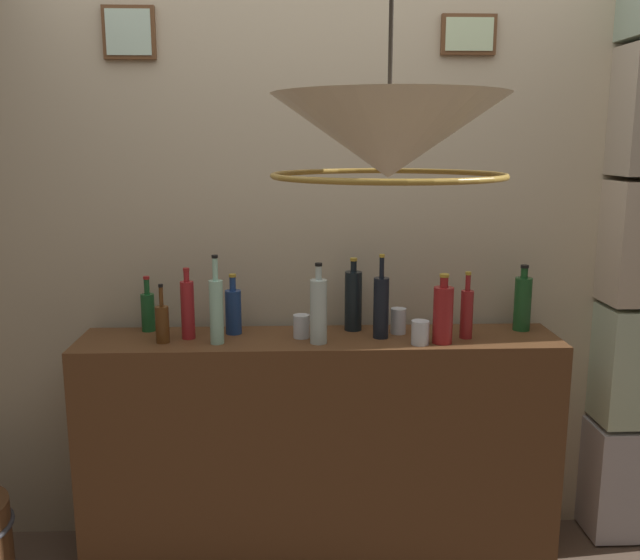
% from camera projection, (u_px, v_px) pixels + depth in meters
% --- Properties ---
extents(panelled_rear_partition, '(3.44, 0.15, 2.76)m').
position_uv_depth(panelled_rear_partition, '(317.00, 215.00, 2.97)').
color(panelled_rear_partition, '#BCAD8E').
rests_on(panelled_rear_partition, ground).
extents(bar_shelf_unit, '(1.97, 0.37, 0.98)m').
position_uv_depth(bar_shelf_unit, '(320.00, 449.00, 2.90)').
color(bar_shelf_unit, brown).
rests_on(bar_shelf_unit, ground).
extents(liquor_bottle_bourbon, '(0.07, 0.07, 0.28)m').
position_uv_depth(liquor_bottle_bourbon, '(523.00, 303.00, 2.89)').
color(liquor_bottle_bourbon, '#1B4D22').
rests_on(liquor_bottle_bourbon, bar_shelf_unit).
extents(liquor_bottle_vermouth, '(0.06, 0.06, 0.24)m').
position_uv_depth(liquor_bottle_vermouth, '(148.00, 310.00, 2.89)').
color(liquor_bottle_vermouth, '#195125').
rests_on(liquor_bottle_vermouth, bar_shelf_unit).
extents(liquor_bottle_rum, '(0.07, 0.07, 0.31)m').
position_uv_depth(liquor_bottle_rum, '(353.00, 300.00, 2.89)').
color(liquor_bottle_rum, black).
rests_on(liquor_bottle_rum, bar_shelf_unit).
extents(liquor_bottle_vodka, '(0.08, 0.08, 0.28)m').
position_uv_depth(liquor_bottle_vodka, '(443.00, 314.00, 2.71)').
color(liquor_bottle_vodka, maroon).
rests_on(liquor_bottle_vodka, bar_shelf_unit).
extents(liquor_bottle_port, '(0.05, 0.05, 0.27)m').
position_uv_depth(liquor_bottle_port, '(467.00, 312.00, 2.78)').
color(liquor_bottle_port, maroon).
rests_on(liquor_bottle_port, bar_shelf_unit).
extents(liquor_bottle_brandy, '(0.05, 0.05, 0.36)m').
position_uv_depth(liquor_bottle_brandy, '(216.00, 310.00, 2.70)').
color(liquor_bottle_brandy, '#A1D8BE').
rests_on(liquor_bottle_brandy, bar_shelf_unit).
extents(liquor_bottle_scotch, '(0.07, 0.07, 0.25)m').
position_uv_depth(liquor_bottle_scotch, '(233.00, 310.00, 2.84)').
color(liquor_bottle_scotch, navy).
rests_on(liquor_bottle_scotch, bar_shelf_unit).
extents(liquor_bottle_rye, '(0.07, 0.07, 0.32)m').
position_uv_depth(liquor_bottle_rye, '(319.00, 310.00, 2.70)').
color(liquor_bottle_rye, silver).
rests_on(liquor_bottle_rye, bar_shelf_unit).
extents(liquor_bottle_gin, '(0.06, 0.06, 0.35)m').
position_uv_depth(liquor_bottle_gin, '(381.00, 306.00, 2.78)').
color(liquor_bottle_gin, black).
rests_on(liquor_bottle_gin, bar_shelf_unit).
extents(liquor_bottle_sherry, '(0.06, 0.06, 0.29)m').
position_uv_depth(liquor_bottle_sherry, '(188.00, 309.00, 2.77)').
color(liquor_bottle_sherry, '#A32125').
rests_on(liquor_bottle_sherry, bar_shelf_unit).
extents(liquor_bottle_whiskey, '(0.05, 0.05, 0.24)m').
position_uv_depth(liquor_bottle_whiskey, '(162.00, 323.00, 2.72)').
color(liquor_bottle_whiskey, '#5A3415').
rests_on(liquor_bottle_whiskey, bar_shelf_unit).
extents(glass_tumbler_rocks, '(0.07, 0.07, 0.09)m').
position_uv_depth(glass_tumbler_rocks, '(301.00, 326.00, 2.80)').
color(glass_tumbler_rocks, silver).
rests_on(glass_tumbler_rocks, bar_shelf_unit).
extents(glass_tumbler_highball, '(0.07, 0.07, 0.10)m').
position_uv_depth(glass_tumbler_highball, '(420.00, 333.00, 2.70)').
color(glass_tumbler_highball, silver).
rests_on(glass_tumbler_highball, bar_shelf_unit).
extents(glass_tumbler_shot, '(0.06, 0.06, 0.11)m').
position_uv_depth(glass_tumbler_shot, '(398.00, 321.00, 2.86)').
color(glass_tumbler_shot, silver).
rests_on(glass_tumbler_shot, bar_shelf_unit).
extents(pendant_lamp, '(0.64, 0.64, 0.58)m').
position_uv_depth(pendant_lamp, '(389.00, 139.00, 1.83)').
color(pendant_lamp, '#EFE5C6').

